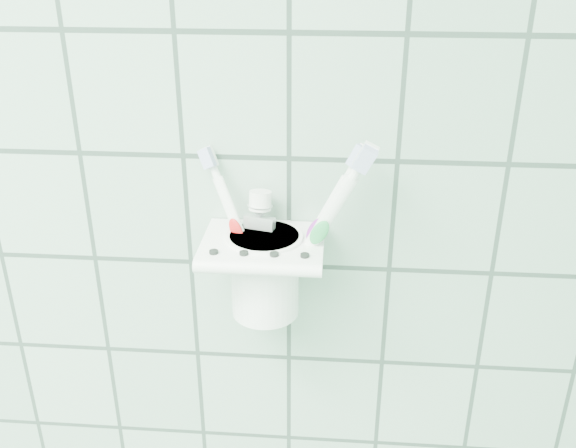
# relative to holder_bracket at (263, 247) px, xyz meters

# --- Properties ---
(holder_bracket) EXTENTS (0.13, 0.10, 0.04)m
(holder_bracket) POSITION_rel_holder_bracket_xyz_m (0.00, 0.00, 0.00)
(holder_bracket) COLOR white
(holder_bracket) RESTS_ON wall_back
(cup) EXTENTS (0.08, 0.08, 0.09)m
(cup) POSITION_rel_holder_bracket_xyz_m (0.00, 0.00, -0.03)
(cup) COLOR white
(cup) RESTS_ON holder_bracket
(toothbrush_pink) EXTENTS (0.07, 0.06, 0.18)m
(toothbrush_pink) POSITION_rel_holder_bracket_xyz_m (0.01, -0.01, 0.02)
(toothbrush_pink) COLOR white
(toothbrush_pink) RESTS_ON cup
(toothbrush_blue) EXTENTS (0.09, 0.03, 0.20)m
(toothbrush_blue) POSITION_rel_holder_bracket_xyz_m (0.01, -0.01, 0.03)
(toothbrush_blue) COLOR white
(toothbrush_blue) RESTS_ON cup
(toothbrush_orange) EXTENTS (0.09, 0.04, 0.21)m
(toothbrush_orange) POSITION_rel_holder_bracket_xyz_m (0.01, 0.01, 0.04)
(toothbrush_orange) COLOR white
(toothbrush_orange) RESTS_ON cup
(toothpaste_tube) EXTENTS (0.04, 0.03, 0.13)m
(toothpaste_tube) POSITION_rel_holder_bracket_xyz_m (-0.01, 0.01, -0.00)
(toothpaste_tube) COLOR silver
(toothpaste_tube) RESTS_ON cup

